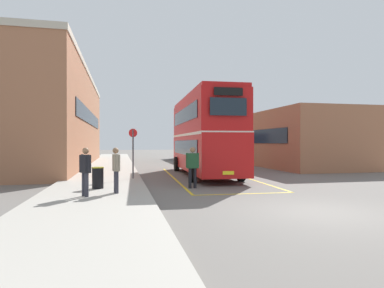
{
  "coord_description": "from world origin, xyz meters",
  "views": [
    {
      "loc": [
        -5.56,
        -8.36,
        1.99
      ],
      "look_at": [
        -1.08,
        12.18,
        1.9
      ],
      "focal_mm": 30.68,
      "sensor_mm": 36.0,
      "label": 1
    }
  ],
  "objects_px": {
    "pedestrian_waiting_near": "(116,167)",
    "single_deck_bus": "(192,146)",
    "pedestrian_waiting_far": "(85,168)",
    "litter_bin": "(98,178)",
    "bus_stop_sign": "(133,148)",
    "pedestrian_boarding": "(193,164)",
    "double_decker_bus": "(204,134)"
  },
  "relations": [
    {
      "from": "pedestrian_waiting_near",
      "to": "single_deck_bus",
      "type": "bearing_deg",
      "value": 71.4
    },
    {
      "from": "single_deck_bus",
      "to": "pedestrian_waiting_far",
      "type": "relative_size",
      "value": 5.35
    },
    {
      "from": "single_deck_bus",
      "to": "bus_stop_sign",
      "type": "height_order",
      "value": "single_deck_bus"
    },
    {
      "from": "single_deck_bus",
      "to": "pedestrian_waiting_far",
      "type": "height_order",
      "value": "single_deck_bus"
    },
    {
      "from": "pedestrian_boarding",
      "to": "litter_bin",
      "type": "height_order",
      "value": "pedestrian_boarding"
    },
    {
      "from": "single_deck_bus",
      "to": "pedestrian_waiting_near",
      "type": "bearing_deg",
      "value": -108.6
    },
    {
      "from": "pedestrian_waiting_near",
      "to": "litter_bin",
      "type": "distance_m",
      "value": 1.65
    },
    {
      "from": "pedestrian_waiting_far",
      "to": "bus_stop_sign",
      "type": "xyz_separation_m",
      "value": [
        1.82,
        5.43,
        0.58
      ]
    },
    {
      "from": "litter_bin",
      "to": "bus_stop_sign",
      "type": "relative_size",
      "value": 0.34
    },
    {
      "from": "bus_stop_sign",
      "to": "litter_bin",
      "type": "bearing_deg",
      "value": -113.75
    },
    {
      "from": "pedestrian_waiting_far",
      "to": "bus_stop_sign",
      "type": "distance_m",
      "value": 5.75
    },
    {
      "from": "single_deck_bus",
      "to": "pedestrian_waiting_near",
      "type": "relative_size",
      "value": 5.4
    },
    {
      "from": "pedestrian_waiting_far",
      "to": "litter_bin",
      "type": "xyz_separation_m",
      "value": [
        0.29,
        1.96,
        -0.54
      ]
    },
    {
      "from": "litter_bin",
      "to": "pedestrian_waiting_near",
      "type": "bearing_deg",
      "value": -61.89
    },
    {
      "from": "pedestrian_waiting_near",
      "to": "pedestrian_waiting_far",
      "type": "bearing_deg",
      "value": -150.77
    },
    {
      "from": "single_deck_bus",
      "to": "bus_stop_sign",
      "type": "bearing_deg",
      "value": -110.82
    },
    {
      "from": "pedestrian_waiting_near",
      "to": "pedestrian_waiting_far",
      "type": "distance_m",
      "value": 1.18
    },
    {
      "from": "double_decker_bus",
      "to": "pedestrian_waiting_near",
      "type": "distance_m",
      "value": 8.7
    },
    {
      "from": "pedestrian_waiting_near",
      "to": "litter_bin",
      "type": "height_order",
      "value": "pedestrian_waiting_near"
    },
    {
      "from": "bus_stop_sign",
      "to": "double_decker_bus",
      "type": "bearing_deg",
      "value": 25.5
    },
    {
      "from": "single_deck_bus",
      "to": "pedestrian_boarding",
      "type": "distance_m",
      "value": 23.04
    },
    {
      "from": "bus_stop_sign",
      "to": "pedestrian_waiting_far",
      "type": "bearing_deg",
      "value": -108.49
    },
    {
      "from": "double_decker_bus",
      "to": "pedestrian_waiting_far",
      "type": "bearing_deg",
      "value": -129.29
    },
    {
      "from": "single_deck_bus",
      "to": "pedestrian_waiting_far",
      "type": "distance_m",
      "value": 26.33
    },
    {
      "from": "litter_bin",
      "to": "pedestrian_waiting_far",
      "type": "bearing_deg",
      "value": -98.36
    },
    {
      "from": "pedestrian_waiting_far",
      "to": "litter_bin",
      "type": "relative_size",
      "value": 1.95
    },
    {
      "from": "pedestrian_waiting_near",
      "to": "pedestrian_boarding",
      "type": "bearing_deg",
      "value": 26.51
    },
    {
      "from": "pedestrian_boarding",
      "to": "double_decker_bus",
      "type": "bearing_deg",
      "value": 70.54
    },
    {
      "from": "double_decker_bus",
      "to": "single_deck_bus",
      "type": "xyz_separation_m",
      "value": [
        3.02,
        17.21,
        -0.87
      ]
    },
    {
      "from": "pedestrian_waiting_far",
      "to": "pedestrian_waiting_near",
      "type": "bearing_deg",
      "value": 29.23
    },
    {
      "from": "pedestrian_boarding",
      "to": "bus_stop_sign",
      "type": "bearing_deg",
      "value": 126.88
    },
    {
      "from": "pedestrian_waiting_near",
      "to": "bus_stop_sign",
      "type": "xyz_separation_m",
      "value": [
        0.79,
        4.85,
        0.59
      ]
    }
  ]
}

